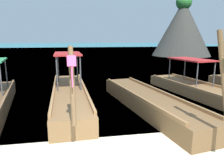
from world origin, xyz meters
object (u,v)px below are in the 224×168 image
object	(u,v)px
longtail_boat_pink_ribbon	(70,95)
longtail_boat_red_ribbon	(201,90)
longtail_boat_green_ribbon	(148,102)
karst_rock	(183,29)

from	to	relation	value
longtail_boat_pink_ribbon	longtail_boat_red_ribbon	distance (m)	5.81
longtail_boat_green_ribbon	longtail_boat_red_ribbon	distance (m)	3.21
longtail_boat_red_ribbon	karst_rock	xyz separation A→B (m)	(10.56, 21.86, 3.68)
longtail_boat_pink_ribbon	longtail_boat_red_ribbon	world-z (taller)	longtail_boat_red_ribbon
karst_rock	longtail_boat_green_ribbon	bearing A→B (deg)	-120.32
longtail_boat_green_ribbon	longtail_boat_red_ribbon	xyz separation A→B (m)	(2.96, 1.26, -0.01)
longtail_boat_pink_ribbon	longtail_boat_green_ribbon	distance (m)	3.13
longtail_boat_green_ribbon	karst_rock	size ratio (longest dim) A/B	0.77
longtail_boat_green_ribbon	longtail_boat_pink_ribbon	bearing A→B (deg)	155.68
longtail_boat_red_ribbon	karst_rock	world-z (taller)	karst_rock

